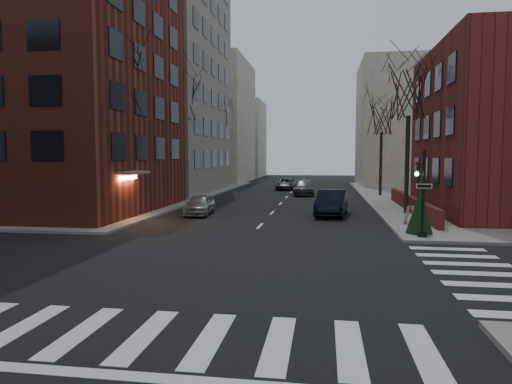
% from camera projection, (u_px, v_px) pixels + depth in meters
% --- Properties ---
extents(ground, '(160.00, 160.00, 0.00)m').
position_uv_depth(ground, '(202.00, 288.00, 13.35)').
color(ground, black).
rests_on(ground, ground).
extents(sidewalk_far_left, '(44.00, 44.00, 0.15)m').
position_uv_depth(sidewalk_far_left, '(7.00, 193.00, 47.22)').
color(sidewalk_far_left, gray).
rests_on(sidewalk_far_left, ground).
extents(building_left_brick, '(15.00, 15.00, 18.00)m').
position_uv_depth(building_left_brick, '(45.00, 81.00, 31.21)').
color(building_left_brick, maroon).
rests_on(building_left_brick, ground).
extents(building_left_tan, '(18.00, 18.00, 28.00)m').
position_uv_depth(building_left_tan, '(130.00, 60.00, 48.29)').
color(building_left_tan, gray).
rests_on(building_left_tan, ground).
extents(low_wall_right, '(0.35, 16.00, 1.00)m').
position_uv_depth(low_wall_right, '(411.00, 204.00, 30.66)').
color(low_wall_right, maroon).
rests_on(low_wall_right, sidewalk_far_right).
extents(building_distant_la, '(14.00, 16.00, 18.00)m').
position_uv_depth(building_distant_la, '(202.00, 122.00, 69.09)').
color(building_distant_la, beige).
rests_on(building_distant_la, ground).
extents(building_distant_ra, '(14.00, 14.00, 16.00)m').
position_uv_depth(building_distant_ra, '(413.00, 124.00, 59.79)').
color(building_distant_ra, beige).
rests_on(building_distant_ra, ground).
extents(building_distant_lb, '(10.00, 12.00, 14.00)m').
position_uv_depth(building_distant_lb, '(236.00, 139.00, 85.71)').
color(building_distant_lb, beige).
rests_on(building_distant_lb, ground).
extents(traffic_signal, '(0.76, 0.44, 4.00)m').
position_uv_depth(traffic_signal, '(422.00, 199.00, 20.89)').
color(traffic_signal, black).
rests_on(traffic_signal, sidewalk_far_right).
extents(tree_left_a, '(4.18, 4.18, 10.26)m').
position_uv_depth(tree_left_a, '(122.00, 80.00, 27.79)').
color(tree_left_a, '#2D231C').
rests_on(tree_left_a, sidewalk_far_left).
extents(tree_left_b, '(4.40, 4.40, 10.80)m').
position_uv_depth(tree_left_b, '(182.00, 98.00, 39.59)').
color(tree_left_b, '#2D231C').
rests_on(tree_left_b, sidewalk_far_left).
extents(tree_left_c, '(3.96, 3.96, 9.72)m').
position_uv_depth(tree_left_c, '(219.00, 120.00, 53.46)').
color(tree_left_c, '#2D231C').
rests_on(tree_left_c, sidewalk_far_left).
extents(tree_right_a, '(3.96, 3.96, 9.72)m').
position_uv_depth(tree_right_a, '(409.00, 91.00, 29.16)').
color(tree_right_a, '#2D231C').
rests_on(tree_right_a, sidewalk_far_right).
extents(tree_right_b, '(3.74, 3.74, 9.18)m').
position_uv_depth(tree_right_b, '(382.00, 117.00, 43.00)').
color(tree_right_b, '#2D231C').
rests_on(tree_right_b, sidewalk_far_right).
extents(streetlamp_near, '(0.36, 0.36, 6.28)m').
position_uv_depth(streetlamp_near, '(175.00, 151.00, 35.92)').
color(streetlamp_near, black).
rests_on(streetlamp_near, sidewalk_far_left).
extents(streetlamp_far, '(0.36, 0.36, 6.28)m').
position_uv_depth(streetlamp_far, '(228.00, 153.00, 55.64)').
color(streetlamp_far, black).
rests_on(streetlamp_far, sidewalk_far_left).
extents(parked_sedan, '(2.30, 5.23, 1.67)m').
position_uv_depth(parked_sedan, '(332.00, 203.00, 29.63)').
color(parked_sedan, black).
rests_on(parked_sedan, ground).
extents(car_lane_silver, '(1.86, 4.06, 1.35)m').
position_uv_depth(car_lane_silver, '(199.00, 205.00, 29.94)').
color(car_lane_silver, '#98979C').
rests_on(car_lane_silver, ground).
extents(car_lane_gray, '(2.23, 5.11, 1.46)m').
position_uv_depth(car_lane_gray, '(304.00, 188.00, 45.22)').
color(car_lane_gray, '#3A3A3E').
rests_on(car_lane_gray, ground).
extents(car_lane_far, '(2.30, 4.82, 1.33)m').
position_uv_depth(car_lane_far, '(286.00, 184.00, 52.40)').
color(car_lane_far, '#44444A').
rests_on(car_lane_far, ground).
extents(sandwich_board, '(0.66, 0.75, 1.00)m').
position_uv_depth(sandwich_board, '(411.00, 215.00, 25.07)').
color(sandwich_board, silver).
rests_on(sandwich_board, sidewalk_far_right).
extents(evergreen_shrub, '(1.33, 1.33, 2.09)m').
position_uv_depth(evergreen_shrub, '(420.00, 212.00, 21.86)').
color(evergreen_shrub, black).
rests_on(evergreen_shrub, sidewalk_far_right).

